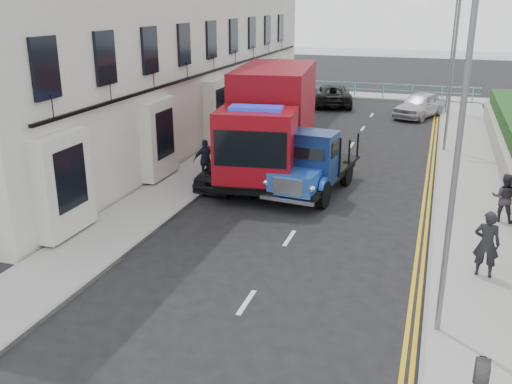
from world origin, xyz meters
name	(u,v)px	position (x,y,z in m)	size (l,w,h in m)	color
ground	(270,267)	(0.00, 0.00, 0.00)	(120.00, 120.00, 0.00)	black
pavement_west	(215,162)	(-5.20, 9.00, 0.06)	(2.40, 38.00, 0.12)	gray
pavement_east	(470,184)	(5.30, 9.00, 0.06)	(2.60, 38.00, 0.12)	gray
promenade	(384,97)	(0.00, 29.00, 0.06)	(30.00, 2.50, 0.12)	gray
sea_plane	(410,58)	(0.00, 60.00, 0.00)	(120.00, 120.00, 0.00)	#50626D
seafront_railing	(383,91)	(0.00, 28.20, 0.58)	(13.00, 0.08, 1.11)	#59B2A5
lamp_near	(451,152)	(4.18, -2.00, 4.00)	(1.23, 0.18, 7.00)	slate
lamp_mid	(450,65)	(4.18, 14.00, 4.00)	(1.23, 0.18, 7.00)	slate
lamp_far	(450,48)	(4.18, 24.00, 4.00)	(1.23, 0.18, 7.00)	slate
bedford_lorry	(308,167)	(-0.33, 5.83, 1.11)	(2.57, 5.28, 2.41)	black
red_lorry	(271,119)	(-2.42, 8.20, 2.25)	(3.70, 8.34, 4.23)	black
parked_car_front	(228,168)	(-3.59, 6.37, 0.65)	(1.54, 3.83, 1.31)	black
parked_car_mid	(272,153)	(-2.60, 9.04, 0.65)	(1.39, 3.98, 1.31)	#526FAF
parked_car_rear	(286,138)	(-2.80, 12.00, 0.61)	(1.71, 4.20, 1.22)	silver
seafront_car_left	(333,95)	(-2.96, 24.68, 0.71)	(2.37, 5.13, 1.43)	black
seafront_car_right	(420,105)	(2.77, 22.24, 0.75)	(1.76, 4.39, 1.49)	#BCBAC0
pedestrian_east_near	(487,244)	(5.35, 0.96, 0.99)	(0.64, 0.42, 1.74)	black
pedestrian_east_far	(504,198)	(6.10, 5.14, 0.90)	(0.76, 0.59, 1.56)	#332D37
pedestrian_west_near	(206,161)	(-4.40, 6.15, 0.93)	(0.95, 0.40, 1.62)	#1B2132
pedestrian_west_far	(246,114)	(-5.87, 15.28, 0.99)	(0.85, 0.55, 1.73)	#3C332B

